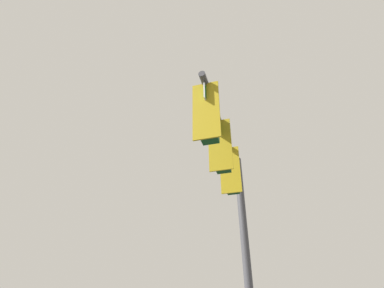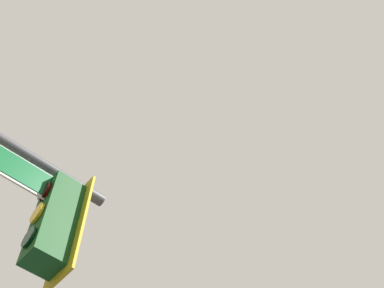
{
  "view_description": "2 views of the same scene",
  "coord_description": "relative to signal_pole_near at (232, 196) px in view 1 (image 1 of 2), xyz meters",
  "views": [
    {
      "loc": [
        3.27,
        -7.2,
        1.96
      ],
      "look_at": [
        -1.27,
        -8.62,
        4.89
      ],
      "focal_mm": 28.0,
      "sensor_mm": 36.0,
      "label": 1
    },
    {
      "loc": [
        -2.57,
        -12.02,
        1.57
      ],
      "look_at": [
        -0.71,
        -9.79,
        5.65
      ],
      "focal_mm": 50.0,
      "sensor_mm": 36.0,
      "label": 2
    }
  ],
  "objects": [
    {
      "name": "signal_pole_near",
      "position": [
        0.0,
        0.0,
        0.0
      ],
      "size": [
        4.81,
        0.57,
        6.73
      ],
      "color": "#47474C",
      "rests_on": "ground_plane"
    }
  ]
}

